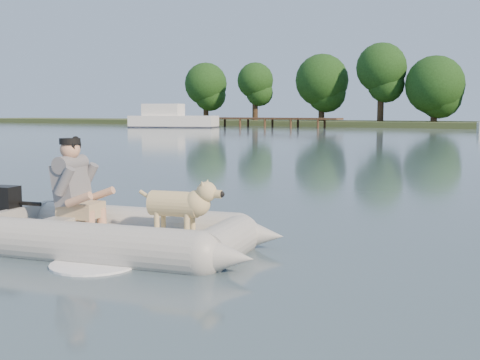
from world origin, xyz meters
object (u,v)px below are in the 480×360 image
Objects in this scene: man at (73,181)px; cabin_cruiser at (174,116)px; dog at (175,208)px; dock at (260,122)px; dinghy at (122,200)px.

man is 56.14m from cabin_cruiser.
dog is 0.10× the size of cabin_cruiser.
dog is at bearing -63.12° from dock.
man reaches higher than dinghy.
dock is 15.66× the size of man.
man reaches higher than dock.
dog is (26.00, -51.31, 0.03)m from dock.
dock is at bearing 104.68° from man.
cabin_cruiser is at bearing 115.30° from dog.
dinghy is at bearing -63.80° from dock.
dock is 18.10× the size of dog.
dinghy reaches higher than dock.
dinghy is 0.77m from man.
dog is (0.67, 0.18, -0.08)m from dinghy.
dinghy is at bearing -4.24° from man.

